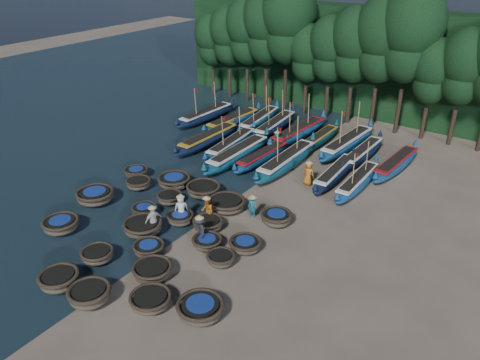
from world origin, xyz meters
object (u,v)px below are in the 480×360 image
Objects in this scene: coracle_21 at (174,181)px; long_boat_5 at (262,156)px; coracle_3 at (90,294)px; coracle_22 at (203,189)px; long_boat_3 at (231,144)px; coracle_7 at (149,248)px; coracle_8 at (152,270)px; fisherman_4 at (153,219)px; coracle_5 at (61,224)px; long_boat_10 at (233,121)px; coracle_6 at (97,255)px; coracle_14 at (221,258)px; fisherman_5 at (277,140)px; long_boat_13 at (298,132)px; fisherman_1 at (252,205)px; long_boat_16 at (362,153)px; coracle_9 at (200,308)px; long_boat_2 at (209,139)px; coracle_24 at (276,218)px; coracle_18 at (208,223)px; coracle_16 at (170,198)px; long_boat_11 at (259,120)px; coracle_20 at (136,172)px; coracle_23 at (227,204)px; coracle_19 at (245,244)px; long_boat_17 at (396,164)px; coracle_15 at (138,183)px; coracle_11 at (144,210)px; long_boat_6 at (287,161)px; coracle_12 at (143,227)px; fisherman_2 at (207,210)px; long_boat_4 at (238,154)px; fisherman_0 at (181,207)px; coracle_2 at (59,279)px; long_boat_12 at (275,125)px; long_boat_7 at (335,173)px; coracle_4 at (151,300)px; coracle_17 at (180,218)px; fisherman_3 at (200,230)px; fisherman_6 at (308,173)px; coracle_10 at (95,196)px; long_boat_14 at (319,139)px.

coracle_21 is 7.55m from long_boat_5.
coracle_3 reaches higher than coracle_22.
coracle_7 is at bearing -77.17° from long_boat_3.
fisherman_4 reaches higher than coracle_8.
long_boat_3 reaches higher than coracle_5.
long_boat_10 is at bearing -142.00° from fisherman_4.
coracle_6 is 0.25× the size of long_boat_5.
fisherman_5 is at bearing 110.37° from coracle_14.
coracle_3 is 23.92m from long_boat_13.
fisherman_1 is (3.88, -7.19, 0.39)m from long_boat_5.
long_boat_16 is (3.23, 19.93, 0.12)m from coracle_8.
long_boat_2 is at bearing 127.56° from coracle_9.
long_boat_2 is at bearing -130.89° from long_boat_13.
coracle_24 is at bearing 97.99° from coracle_9.
coracle_6 is 6.55m from coracle_18.
long_boat_11 is (-3.00, 15.43, 0.18)m from coracle_16.
coracle_23 is (8.21, 0.02, 0.07)m from coracle_20.
coracle_19 is 0.27× the size of long_boat_17.
coracle_15 is 3.17m from coracle_16.
coracle_11 is 0.20× the size of long_boat_6.
fisherman_4 reaches higher than coracle_23.
long_boat_5 reaches higher than coracle_23.
fisherman_2 reaches higher than coracle_12.
long_boat_4 is 4.61× the size of fisherman_0.
coracle_14 is at bearing -69.39° from long_boat_11.
coracle_22 is at bearing 5.87° from coracle_21.
coracle_11 is at bearing 101.41° from coracle_2.
coracle_7 is 7.12m from coracle_22.
fisherman_5 is (2.28, -3.46, 0.26)m from long_boat_12.
coracle_8 is at bearing -60.31° from long_boat_10.
coracle_15 is 19.02m from long_boat_17.
fisherman_1 is at bearing -58.53° from long_boat_5.
coracle_12 is 0.38× the size of long_boat_7.
coracle_3 reaches higher than coracle_24.
coracle_16 is 0.26× the size of long_boat_5.
coracle_8 reaches higher than coracle_4.
coracle_17 is at bearing -118.12° from long_boat_7.
coracle_20 is (-7.99, 10.63, -0.10)m from coracle_3.
fisherman_3 is (1.02, -1.91, -0.03)m from fisherman_2.
coracle_2 is 1.24× the size of coracle_11.
long_boat_3 is 4.60× the size of fisherman_5.
long_boat_3 is at bearing 121.81° from coracle_9.
fisherman_2 is (1.50, 0.66, 0.03)m from fisherman_0.
long_boat_6 is (-2.32, 16.77, 0.23)m from coracle_4.
coracle_22 is 1.32× the size of fisherman_6.
coracle_10 is 6.35m from fisherman_0.
coracle_22 is at bearing 42.52° from coracle_10.
coracle_20 is 0.78× the size of coracle_22.
long_boat_10 is at bearing -145.75° from long_boat_11.
fisherman_1 is at bearing -81.41° from long_boat_14.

